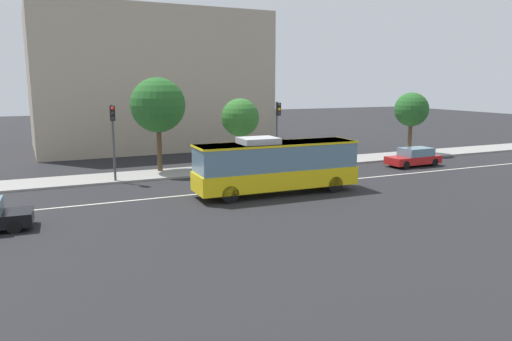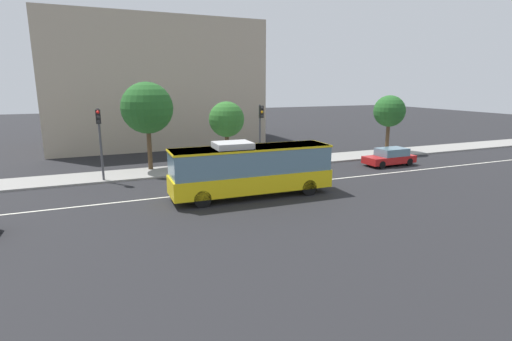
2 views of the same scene
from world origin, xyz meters
name	(u,v)px [view 1 (image 1 of 2)]	position (x,y,z in m)	size (l,w,h in m)	color
ground_plane	(247,189)	(0.00, 0.00, 0.00)	(160.00, 160.00, 0.00)	black
sidewalk_kerb	(211,170)	(0.00, 6.94, 0.07)	(80.00, 3.61, 0.14)	gray
lane_centre_line	(247,189)	(0.00, 0.00, 0.01)	(76.00, 0.16, 0.01)	silver
transit_bus	(276,164)	(1.15, -1.76, 1.81)	(10.04, 2.69, 3.46)	yellow
sedan_red	(414,157)	(15.63, 2.45, 0.72)	(4.55, 1.94, 1.46)	#B21919
traffic_light_near_corner	(113,130)	(-7.25, 5.47, 3.56)	(0.33, 0.62, 5.20)	#47474C
traffic_light_mid_block	(278,123)	(4.88, 5.53, 3.56)	(0.32, 0.62, 5.20)	#47474C
street_tree_kerbside_left	(411,110)	(19.62, 7.51, 4.15)	(3.10, 3.10, 5.73)	#4C3823
street_tree_kerbside_centre	(158,105)	(-3.65, 8.06, 4.99)	(4.01, 4.01, 7.01)	#4C3823
street_tree_kerbside_right	(240,118)	(2.72, 7.74, 3.90)	(2.97, 2.97, 5.42)	#4C3823
office_block_background	(149,81)	(-0.95, 23.81, 6.80)	(23.13, 14.26, 13.60)	tan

